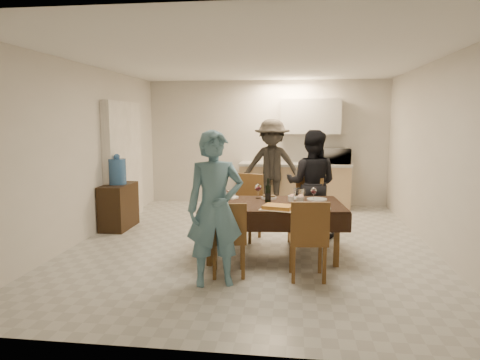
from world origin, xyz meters
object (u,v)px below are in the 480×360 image
(wine_bottle, at_px, (268,190))
(savoury_tart, at_px, (278,207))
(person_kitchen, at_px, (272,166))
(dining_table, at_px, (271,205))
(microwave, at_px, (336,156))
(console, at_px, (119,206))
(person_far, at_px, (311,184))
(person_near, at_px, (215,209))
(water_jug, at_px, (117,171))
(water_pitcher, at_px, (299,196))

(wine_bottle, bearing_deg, savoury_tart, -70.77)
(wine_bottle, relative_size, person_kitchen, 0.18)
(dining_table, distance_m, microwave, 3.45)
(dining_table, relative_size, wine_bottle, 6.06)
(dining_table, bearing_deg, person_kitchen, 87.11)
(console, bearing_deg, person_far, -1.82)
(dining_table, xyz_separation_m, person_far, (0.55, 1.05, 0.14))
(savoury_tart, bearing_deg, console, 150.33)
(savoury_tart, bearing_deg, dining_table, 104.74)
(dining_table, relative_size, savoury_tart, 4.76)
(savoury_tart, height_order, person_kitchen, person_kitchen)
(savoury_tart, distance_m, person_far, 1.50)
(microwave, relative_size, person_near, 0.33)
(dining_table, relative_size, microwave, 3.48)
(console, relative_size, microwave, 1.44)
(water_jug, relative_size, wine_bottle, 1.33)
(water_pitcher, xyz_separation_m, person_kitchen, (-0.50, 2.84, 0.08))
(wine_bottle, height_order, savoury_tart, wine_bottle)
(water_pitcher, height_order, person_far, person_far)
(water_jug, distance_m, microwave, 4.25)
(console, height_order, water_pitcher, water_pitcher)
(dining_table, bearing_deg, wine_bottle, 129.06)
(console, distance_m, wine_bottle, 2.81)
(water_jug, height_order, water_pitcher, water_jug)
(person_near, height_order, person_far, person_near)
(microwave, distance_m, person_far, 2.28)
(water_jug, xyz_separation_m, wine_bottle, (2.53, -1.10, -0.08))
(water_pitcher, bearing_deg, water_jug, 157.77)
(person_far, xyz_separation_m, person_kitchen, (-0.70, 1.74, 0.08))
(wine_bottle, height_order, person_near, person_near)
(water_pitcher, bearing_deg, savoury_tart, -127.15)
(person_far, bearing_deg, savoury_tart, 82.91)
(microwave, bearing_deg, savoury_tart, 74.35)
(water_pitcher, height_order, person_kitchen, person_kitchen)
(dining_table, height_order, microwave, microwave)
(console, xyz_separation_m, water_pitcher, (2.93, -1.20, 0.45))
(microwave, xyz_separation_m, person_near, (-1.67, -4.29, -0.22))
(water_jug, height_order, person_kitchen, person_kitchen)
(console, distance_m, savoury_tart, 3.11)
(person_near, bearing_deg, wine_bottle, 48.60)
(console, height_order, microwave, microwave)
(person_kitchen, bearing_deg, person_near, -95.96)
(person_far, bearing_deg, person_kitchen, -57.78)
(water_jug, xyz_separation_m, water_pitcher, (2.93, -1.20, -0.13))
(dining_table, height_order, person_kitchen, person_kitchen)
(person_far, bearing_deg, wine_bottle, 69.41)
(water_jug, relative_size, person_far, 0.26)
(wine_bottle, height_order, water_pitcher, wine_bottle)
(dining_table, bearing_deg, console, 150.09)
(water_pitcher, xyz_separation_m, microwave, (0.77, 3.29, 0.25))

